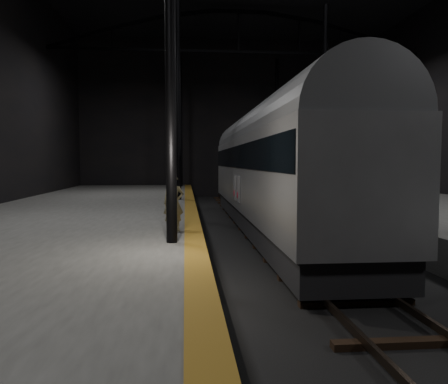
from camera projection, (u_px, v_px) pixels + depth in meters
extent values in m
plane|color=black|center=(288.00, 248.00, 14.88)|extent=(44.00, 44.00, 0.00)
cube|color=#4E4E4C|center=(61.00, 237.00, 14.18)|extent=(9.00, 43.80, 1.00)
cube|color=olive|center=(192.00, 220.00, 14.53)|extent=(0.50, 43.80, 0.01)
cube|color=#3F3328|center=(267.00, 243.00, 14.81)|extent=(0.08, 43.00, 0.14)
cube|color=#3F3328|center=(308.00, 243.00, 14.94)|extent=(0.08, 43.00, 0.14)
cube|color=black|center=(288.00, 246.00, 14.88)|extent=(2.40, 42.00, 0.12)
cylinder|color=black|center=(170.00, 30.00, 10.15)|extent=(0.26, 0.26, 10.00)
cylinder|color=black|center=(178.00, 101.00, 22.08)|extent=(0.26, 0.26, 10.00)
cylinder|color=black|center=(324.00, 103.00, 22.75)|extent=(0.26, 0.26, 10.00)
cylinder|color=black|center=(181.00, 122.00, 34.00)|extent=(0.26, 0.26, 10.00)
cylinder|color=black|center=(276.00, 123.00, 34.68)|extent=(0.26, 0.26, 10.00)
cube|color=black|center=(238.00, 52.00, 28.10)|extent=(23.60, 0.15, 0.18)
cube|color=#95979D|center=(270.00, 173.00, 17.80)|extent=(2.79, 19.25, 2.89)
cube|color=black|center=(270.00, 217.00, 17.93)|extent=(2.55, 18.87, 0.82)
cube|color=black|center=(271.00, 157.00, 17.76)|extent=(2.85, 18.97, 0.87)
cylinder|color=slate|center=(271.00, 138.00, 17.70)|extent=(2.74, 19.06, 2.74)
cube|color=black|center=(321.00, 264.00, 11.26)|extent=(1.73, 2.12, 0.34)
cube|color=black|center=(247.00, 209.00, 24.65)|extent=(1.73, 2.12, 0.34)
cube|color=silver|center=(239.00, 189.00, 16.76)|extent=(0.04, 0.72, 1.01)
cube|color=silver|center=(235.00, 188.00, 17.91)|extent=(0.04, 0.72, 1.01)
cylinder|color=#B9162F|center=(238.00, 195.00, 16.95)|extent=(0.03, 0.25, 0.25)
cylinder|color=#B9162F|center=(234.00, 193.00, 18.09)|extent=(0.03, 0.25, 0.25)
imported|color=#9D8F60|center=(174.00, 203.00, 12.13)|extent=(0.65, 0.50, 1.58)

